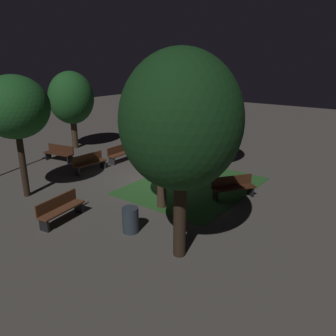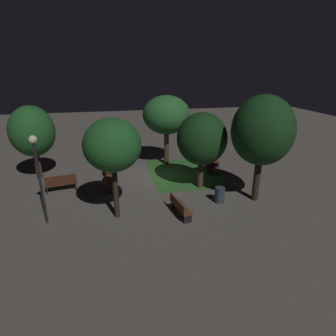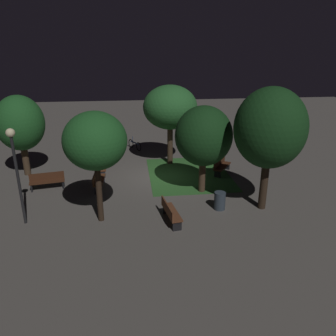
% 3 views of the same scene
% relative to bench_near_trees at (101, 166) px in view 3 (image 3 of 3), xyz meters
% --- Properties ---
extents(ground_plane, '(60.00, 60.00, 0.00)m').
position_rel_bench_near_trees_xyz_m(ground_plane, '(1.11, 3.42, -0.48)').
color(ground_plane, '#56514C').
extents(grass_lawn, '(6.01, 4.78, 0.01)m').
position_rel_bench_near_trees_xyz_m(grass_lawn, '(0.75, 5.27, -0.48)').
color(grass_lawn, '#2D6028').
rests_on(grass_lawn, ground).
extents(bench_near_trees, '(1.82, 0.55, 0.88)m').
position_rel_bench_near_trees_xyz_m(bench_near_trees, '(0.00, 0.00, 0.00)').
color(bench_near_trees, brown).
rests_on(bench_near_trees, ground).
extents(bench_by_lamp, '(1.82, 0.55, 0.88)m').
position_rel_bench_near_trees_xyz_m(bench_by_lamp, '(2.23, 0.00, 0.00)').
color(bench_by_lamp, '#512D19').
rests_on(bench_by_lamp, ground).
extents(bench_lawn_edge, '(1.74, 1.44, 0.88)m').
position_rel_bench_near_trees_xyz_m(bench_lawn_edge, '(0.86, 7.25, 0.00)').
color(bench_lawn_edge, '#422314').
rests_on(bench_lawn_edge, ground).
extents(bench_corner, '(0.79, 1.86, 0.88)m').
position_rel_bench_near_trees_xyz_m(bench_corner, '(2.05, -2.71, 0.00)').
color(bench_corner, '#422314').
rests_on(bench_corner, ground).
extents(bench_front_left, '(1.85, 0.74, 0.88)m').
position_rel_bench_near_trees_xyz_m(bench_front_left, '(6.38, 3.43, 0.00)').
color(bench_front_left, brown).
rests_on(bench_front_left, ground).
extents(bench_back_row, '(0.75, 1.85, 0.88)m').
position_rel_bench_near_trees_xyz_m(bench_back_row, '(-3.16, -0.27, 0.00)').
color(bench_back_row, '#422314').
rests_on(bench_back_row, ground).
extents(tree_back_left, '(3.39, 3.39, 5.08)m').
position_rel_bench_near_trees_xyz_m(tree_back_left, '(-1.29, 4.39, 3.20)').
color(tree_back_left, '#38281C').
rests_on(tree_back_left, ground).
extents(tree_tall_center, '(3.18, 3.18, 5.70)m').
position_rel_bench_near_trees_xyz_m(tree_tall_center, '(5.58, 7.94, 3.39)').
color(tree_tall_center, '#2D2116').
rests_on(tree_tall_center, ground).
extents(tree_lawn_side, '(2.74, 2.74, 4.74)m').
position_rel_bench_near_trees_xyz_m(tree_lawn_side, '(-0.32, -4.41, 2.64)').
color(tree_lawn_side, '#423021').
rests_on(tree_lawn_side, ground).
extents(tree_back_right, '(2.92, 2.92, 4.56)m').
position_rel_bench_near_trees_xyz_m(tree_back_right, '(3.32, 5.51, 2.53)').
color(tree_back_right, '#423021').
rests_on(tree_back_right, ground).
extents(tree_near_wall, '(2.62, 2.62, 4.87)m').
position_rel_bench_near_trees_xyz_m(tree_near_wall, '(5.87, 0.40, 3.15)').
color(tree_near_wall, '#2D2116').
rests_on(tree_near_wall, ground).
extents(lamp_post_plaza_west, '(0.36, 0.36, 4.23)m').
position_rel_bench_near_trees_xyz_m(lamp_post_plaza_west, '(5.74, -2.87, 2.42)').
color(lamp_post_plaza_west, black).
rests_on(lamp_post_plaza_west, ground).
extents(trash_bin, '(0.54, 0.54, 0.85)m').
position_rel_bench_near_trees_xyz_m(trash_bin, '(5.46, 5.90, -0.05)').
color(trash_bin, '#2D3842').
rests_on(trash_bin, ground).
extents(bicycle, '(1.54, 0.93, 0.93)m').
position_rel_bench_near_trees_xyz_m(bicycle, '(-4.76, 2.15, -0.14)').
color(bicycle, black).
rests_on(bicycle, ground).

